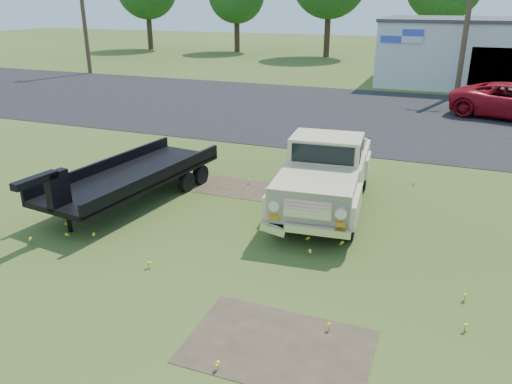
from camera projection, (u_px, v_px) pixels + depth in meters
ground at (258, 250)px, 11.28m from camera, size 140.00×140.00×0.00m
asphalt_lot at (367, 115)px, 24.32m from camera, size 90.00×14.00×0.02m
dirt_patch_a at (278, 346)px, 8.17m from camera, size 3.00×2.00×0.01m
dirt_patch_b at (237, 188)px, 15.00m from camera, size 2.20×1.60×0.01m
commercial_building at (495, 52)px, 31.98m from camera, size 14.20×8.20×4.15m
utility_pole_west at (83, 9)px, 36.11m from camera, size 1.60×0.30×9.00m
utility_pole_mid at (468, 12)px, 27.40m from camera, size 1.60×0.30×9.00m
vintage_pickup_truck at (325, 172)px, 13.24m from camera, size 2.63×5.73×2.02m
flatbed_trailer at (132, 172)px, 13.78m from camera, size 2.81×6.30×1.66m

